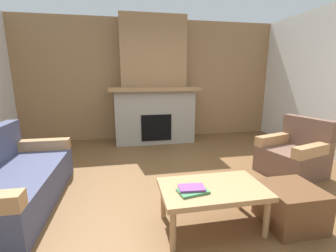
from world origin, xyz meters
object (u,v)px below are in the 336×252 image
object	(u,v)px
fireplace	(154,89)
armchair	(294,155)
ottoman	(290,206)
coffee_table	(212,192)
couch	(10,182)

from	to	relation	value
fireplace	armchair	xyz separation A→B (m)	(1.83, -2.25, -0.87)
fireplace	ottoman	bearing A→B (deg)	-74.29
armchair	coffee_table	world-z (taller)	armchair
ottoman	armchair	bearing A→B (deg)	50.22
fireplace	coffee_table	world-z (taller)	fireplace
ottoman	fireplace	bearing A→B (deg)	105.71
fireplace	ottoman	xyz separation A→B (m)	(0.93, -3.32, -0.96)
couch	ottoman	world-z (taller)	couch
fireplace	couch	world-z (taller)	fireplace
couch	armchair	distance (m)	3.80
couch	coffee_table	xyz separation A→B (m)	(2.11, -0.81, 0.09)
armchair	coffee_table	bearing A→B (deg)	-150.21
couch	armchair	size ratio (longest dim) A/B	1.93
armchair	couch	bearing A→B (deg)	-177.70
armchair	ottoman	bearing A→B (deg)	-129.78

